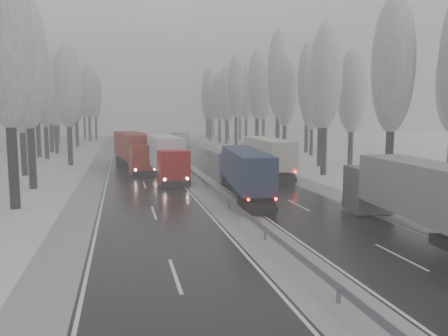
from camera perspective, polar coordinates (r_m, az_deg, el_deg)
name	(u,v)px	position (r m, az deg, el deg)	size (l,w,h in m)	color
ground	(294,266)	(19.86, 9.18, -12.52)	(260.00, 260.00, 0.00)	silver
carriageway_right	(236,174)	(49.35, 1.56, -0.76)	(7.50, 200.00, 0.03)	black
carriageway_left	(142,177)	(47.79, -10.71, -1.13)	(7.50, 200.00, 0.03)	black
median_slush	(190,175)	(48.29, -4.47, -0.94)	(3.00, 200.00, 0.04)	#A8ABB0
shoulder_right	(277,172)	(50.83, 6.97, -0.58)	(2.40, 200.00, 0.04)	#A8ABB0
shoulder_left	(94,178)	(47.84, -16.64, -1.29)	(2.40, 200.00, 0.04)	#A8ABB0
median_guardrail	(190,170)	(48.20, -4.48, -0.27)	(0.12, 200.00, 0.76)	slate
tree_16	(393,66)	(39.99, 21.23, 12.30)	(3.60, 3.60, 16.53)	black
tree_18	(326,77)	(49.55, 13.14, 11.48)	(3.60, 3.60, 16.58)	black
tree_19	(352,92)	(55.56, 16.42, 9.53)	(3.60, 3.60, 14.57)	black
tree_20	(321,88)	(58.28, 12.56, 10.22)	(3.60, 3.60, 15.71)	black
tree_21	(323,76)	(62.98, 12.86, 11.65)	(3.60, 3.60, 18.62)	black
tree_22	(285,91)	(67.51, 7.98, 9.92)	(3.60, 3.60, 15.86)	black
tree_23	(312,102)	(73.57, 11.45, 8.44)	(3.60, 3.60, 13.55)	black
tree_24	(278,75)	(73.09, 7.11, 12.01)	(3.60, 3.60, 20.49)	black
tree_25	(308,81)	(79.32, 10.86, 11.05)	(3.60, 3.60, 19.44)	black
tree_26	(257,86)	(82.57, 4.37, 10.69)	(3.60, 3.60, 18.78)	black
tree_27	(286,91)	(88.66, 8.05, 9.90)	(3.60, 3.60, 17.62)	black
tree_28	(236,86)	(92.51, 1.61, 10.62)	(3.60, 3.60, 19.62)	black
tree_29	(264,92)	(98.38, 5.21, 9.81)	(3.60, 3.60, 18.11)	black
tree_30	(226,94)	(101.94, 0.31, 9.65)	(3.60, 3.60, 17.86)	black
tree_31	(246,93)	(107.33, 2.91, 9.74)	(3.60, 3.60, 18.58)	black
tree_32	(219,97)	(109.25, -0.59, 9.28)	(3.60, 3.60, 17.33)	black
tree_33	(228,105)	(113.79, 0.52, 8.22)	(3.60, 3.60, 14.33)	black
tree_34	(210,97)	(116.01, -1.81, 9.23)	(3.60, 3.60, 17.63)	black
tree_35	(240,97)	(122.05, 2.11, 9.30)	(3.60, 3.60, 18.25)	black
tree_36	(208,93)	(125.98, -2.12, 9.80)	(3.60, 3.60, 20.23)	black
tree_37	(228,102)	(131.29, 0.57, 8.61)	(3.60, 3.60, 16.37)	black
tree_38	(207,99)	(136.61, -2.28, 8.96)	(3.60, 3.60, 17.97)	black
tree_39	(213,103)	(141.04, -1.45, 8.44)	(3.60, 3.60, 16.19)	black
tree_56	(6,40)	(34.22, -26.61, 14.76)	(3.60, 3.60, 18.12)	black
tree_58	(27,63)	(42.84, -24.34, 12.35)	(3.60, 3.60, 17.21)	black
tree_60	(20,87)	(52.64, -25.08, 9.52)	(3.60, 3.60, 14.84)	black
tree_62	(68,86)	(61.51, -19.76, 10.00)	(3.60, 3.60, 16.04)	black
tree_63	(9,83)	(66.78, -26.24, 9.89)	(3.60, 3.60, 16.88)	black
tree_64	(44,93)	(70.95, -22.43, 9.09)	(3.60, 3.60, 15.42)	black
tree_65	(35,77)	(75.35, -23.41, 10.86)	(3.60, 3.60, 19.48)	black
tree_66	(55,96)	(80.45, -21.26, 8.73)	(3.60, 3.60, 15.23)	black
tree_67	(49,90)	(84.66, -21.86, 9.40)	(3.60, 3.60, 17.09)	black
tree_68	(69,93)	(87.01, -19.63, 9.22)	(3.60, 3.60, 16.65)	black
tree_69	(44,85)	(91.70, -22.45, 10.04)	(3.60, 3.60, 19.35)	black
tree_70	(76,94)	(97.01, -18.83, 9.14)	(3.60, 3.60, 17.09)	black
tree_71	(54,87)	(101.61, -21.35, 9.82)	(3.60, 3.60, 19.61)	black
tree_72	(68,101)	(106.52, -19.72, 8.18)	(3.60, 3.60, 15.11)	black
tree_73	(57,96)	(110.88, -21.02, 8.76)	(3.60, 3.60, 17.22)	black
tree_74	(88,91)	(117.04, -17.28, 9.55)	(3.60, 3.60, 19.68)	black
tree_75	(53,94)	(121.93, -21.47, 8.94)	(3.60, 3.60, 18.60)	black
tree_76	(95,96)	(126.31, -16.51, 9.03)	(3.60, 3.60, 18.55)	black
tree_77	(75,106)	(130.63, -18.85, 7.68)	(3.60, 3.60, 14.32)	black
tree_78	(83,94)	(133.14, -17.88, 9.13)	(3.60, 3.60, 19.55)	black
tree_79	(75,100)	(137.30, -18.89, 8.35)	(3.60, 3.60, 17.07)	black
truck_grey_tarp	(428,196)	(25.08, 25.06, -3.34)	(4.08, 16.17, 4.11)	#48474C
truck_blue_box	(243,169)	(35.31, 2.54, -0.17)	(4.09, 15.10, 3.84)	navy
truck_cream_box	(265,154)	(48.15, 5.39, 1.87)	(3.70, 16.15, 4.11)	#BCB7A6
box_truck_distant	(180,138)	(96.77, -5.83, 3.86)	(3.08, 8.33, 3.05)	silver
truck_red_white	(162,153)	(47.02, -8.09, 1.94)	(3.74, 17.40, 4.43)	#9F0A08
truck_red_red	(133,148)	(54.51, -11.78, 2.54)	(4.82, 17.43, 4.43)	#A41A09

